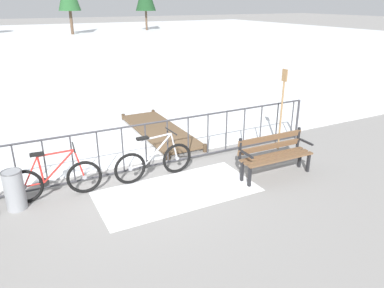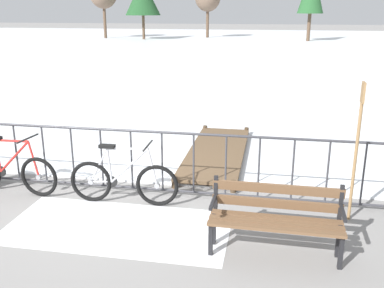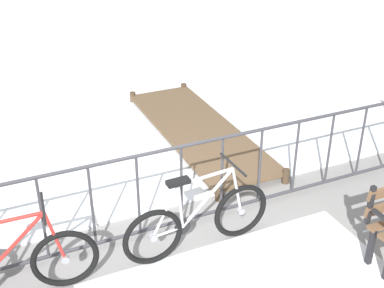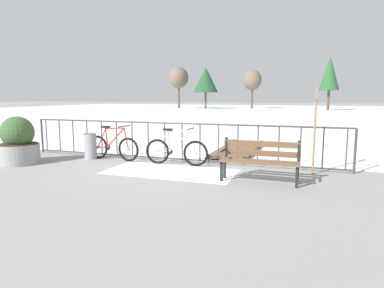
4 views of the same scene
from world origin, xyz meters
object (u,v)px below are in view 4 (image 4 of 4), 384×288
object	(u,v)px
planter_with_shrub	(18,143)
park_bench	(260,158)
oar_upright	(315,125)
bicycle_second	(176,151)
bicycle_near_railing	(113,147)
trash_bin	(90,146)

from	to	relation	value
planter_with_shrub	park_bench	bearing A→B (deg)	1.80
park_bench	planter_with_shrub	bearing A→B (deg)	-178.20
planter_with_shrub	oar_upright	size ratio (longest dim) A/B	0.63
bicycle_second	park_bench	size ratio (longest dim) A/B	1.06
bicycle_near_railing	park_bench	world-z (taller)	bicycle_near_railing
bicycle_near_railing	trash_bin	size ratio (longest dim) A/B	2.33
bicycle_near_railing	bicycle_second	world-z (taller)	same
bicycle_second	trash_bin	bearing A→B (deg)	-179.93
planter_with_shrub	trash_bin	bearing A→B (deg)	40.96
bicycle_near_railing	oar_upright	bearing A→B (deg)	-0.01
bicycle_second	park_bench	xyz separation A→B (m)	(2.29, -1.01, 0.14)
bicycle_near_railing	planter_with_shrub	size ratio (longest dim) A/B	1.36
bicycle_near_railing	bicycle_second	distance (m)	1.94
bicycle_second	trash_bin	size ratio (longest dim) A/B	2.34
bicycle_second	trash_bin	world-z (taller)	bicycle_second
park_bench	oar_upright	size ratio (longest dim) A/B	0.81
bicycle_second	planter_with_shrub	size ratio (longest dim) A/B	1.37
bicycle_near_railing	bicycle_second	bearing A→B (deg)	-2.15
bicycle_second	trash_bin	distance (m)	2.63
oar_upright	bicycle_second	bearing A→B (deg)	-178.77
bicycle_near_railing	trash_bin	world-z (taller)	bicycle_near_railing
park_bench	planter_with_shrub	world-z (taller)	planter_with_shrub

